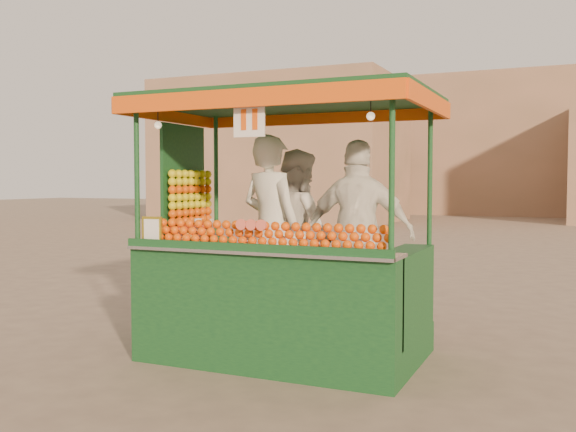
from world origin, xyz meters
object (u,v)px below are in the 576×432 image
at_px(juice_cart, 275,273).
at_px(vendor_right, 359,234).
at_px(vendor_left, 271,228).
at_px(vendor_middle, 299,232).

distance_m(juice_cart, vendor_right, 0.89).
height_order(juice_cart, vendor_left, juice_cart).
height_order(vendor_left, vendor_right, vendor_left).
bearing_deg(juice_cart, vendor_right, 26.74).
bearing_deg(vendor_left, juice_cart, 137.77).
relative_size(vendor_left, vendor_middle, 1.08).
relative_size(juice_cart, vendor_right, 1.53).
xyz_separation_m(vendor_left, vendor_right, (0.91, 0.05, -0.03)).
bearing_deg(vendor_right, juice_cart, 19.60).
xyz_separation_m(juice_cart, vendor_right, (0.72, 0.36, 0.37)).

